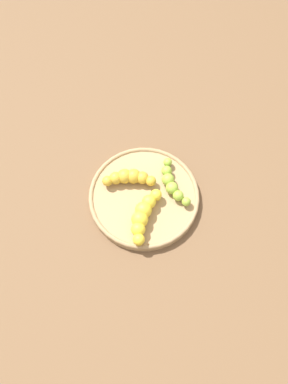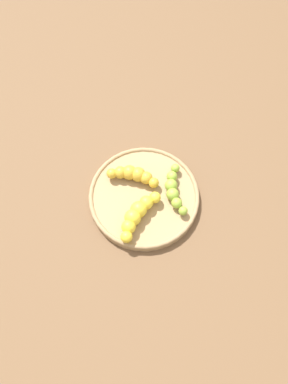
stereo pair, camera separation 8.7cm
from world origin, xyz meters
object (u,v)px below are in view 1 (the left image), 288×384
Objects in this scene: banana_yellow at (143,215)px; banana_green at (172,183)px; fruit_bowl at (144,197)px; banana_spotted at (129,178)px.

banana_yellow is 1.32× the size of banana_green.
banana_green is at bearing -109.20° from banana_yellow.
fruit_bowl is 0.06m from banana_yellow.
fruit_bowl is 0.07m from banana_green.
fruit_bowl is at bearing -0.51° from banana_green.
banana_spotted is 1.07× the size of banana_green.
banana_spotted is 0.10m from banana_green.
banana_spotted is at bearing -28.81° from banana_green.
banana_yellow is at bearing 29.48° from banana_green.
banana_yellow reaches higher than banana_spotted.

